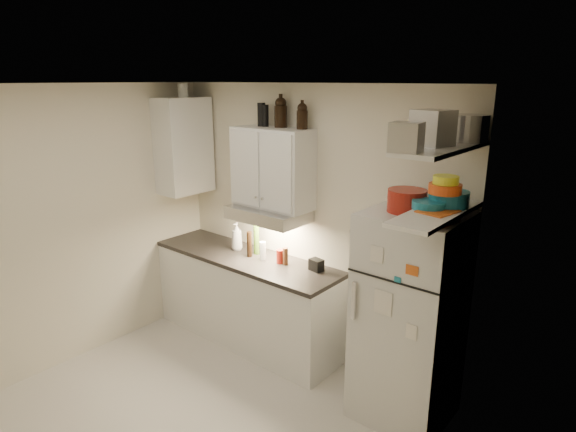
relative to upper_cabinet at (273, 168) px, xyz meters
The scene contains 36 objects.
floor 2.29m from the upper_cabinet, 77.33° to the right, with size 3.20×3.00×0.02m, color beige.
ceiling 1.58m from the upper_cabinet, 77.33° to the right, with size 3.20×3.00×0.02m, color white.
back_wall 0.63m from the upper_cabinet, 30.26° to the left, with size 3.20×0.02×2.60m, color beige.
left_wall 1.94m from the upper_cabinet, 134.46° to the right, with size 0.02×3.00×2.60m, color beige.
right_wall 2.39m from the upper_cabinet, 34.95° to the right, with size 0.02×3.00×2.60m, color beige.
base_cabinet 1.41m from the upper_cabinet, 151.63° to the right, with size 2.10×0.60×0.88m, color white.
countertop 0.97m from the upper_cabinet, 151.63° to the right, with size 2.10×0.62×0.04m, color black.
upper_cabinet is the anchor object (origin of this frame).
side_cabinet 1.15m from the upper_cabinet, behind, with size 0.33×0.55×1.00m, color white.
range_hood 0.44m from the upper_cabinet, 90.00° to the right, with size 0.76×0.46×0.12m, color silver.
fridge 1.84m from the upper_cabinet, ahead, with size 0.70×0.68×1.70m, color silver.
shelf_hi 1.82m from the upper_cabinet, 10.05° to the right, with size 0.30×0.95×0.03m, color white.
shelf_lo 1.78m from the upper_cabinet, 10.05° to the right, with size 0.30×0.95×0.03m, color white.
knife_strip 1.13m from the upper_cabinet, ahead, with size 0.42×0.02×0.03m, color black.
dutch_oven 1.49m from the upper_cabinet, ahead, with size 0.28×0.28×0.16m, color maroon.
book_stack 1.79m from the upper_cabinet, 10.41° to the right, with size 0.20×0.25×0.08m, color #CD5819.
spice_jar 1.58m from the upper_cabinet, ahead, with size 0.06×0.06×0.11m, color silver.
stock_pot 1.86m from the upper_cabinet, ahead, with size 0.26×0.26×0.18m, color silver.
tin_a 1.79m from the upper_cabinet, 11.28° to the right, with size 0.23×0.21×0.23m, color #AAAAAD.
tin_b 1.89m from the upper_cabinet, 22.67° to the right, with size 0.18×0.18×0.18m, color #AAAAAD.
bowl_teal 1.76m from the upper_cabinet, ahead, with size 0.28×0.28×0.11m, color teal.
bowl_orange 1.78m from the upper_cabinet, ahead, with size 0.22×0.22×0.07m, color #ED4F16.
bowl_yellow 1.78m from the upper_cabinet, ahead, with size 0.17×0.17×0.06m, color yellow.
plates 1.70m from the upper_cabinet, ahead, with size 0.23×0.23×0.06m, color teal.
growler_a 0.52m from the upper_cabinet, 60.50° to the left, with size 0.12×0.12×0.28m, color black, non-canonical shape.
growler_b 0.58m from the upper_cabinet, 14.04° to the left, with size 0.10×0.10×0.24m, color black, non-canonical shape.
thermos_a 0.50m from the upper_cabinet, 160.42° to the left, with size 0.07×0.07×0.20m, color black.
thermos_b 0.51m from the upper_cabinet, 166.94° to the left, with size 0.08×0.08×0.22m, color black.
side_jar 1.30m from the upper_cabinet, behind, with size 0.10×0.10×0.14m, color silver.
soap_bottle 0.87m from the upper_cabinet, behind, with size 0.12×0.13×0.32m, color white.
pepper_mill 0.85m from the upper_cabinet, 15.64° to the right, with size 0.05×0.05×0.17m, color #5B321B.
oil_bottle 0.78m from the upper_cabinet, behind, with size 0.06×0.06×0.30m, color #416619.
vinegar_bottle 0.81m from the upper_cabinet, 149.84° to the right, with size 0.05×0.05×0.26m, color black.
clear_bottle 0.82m from the upper_cabinet, 115.95° to the right, with size 0.06×0.06×0.18m, color silver.
red_jar 0.85m from the upper_cabinet, 24.91° to the right, with size 0.07×0.07×0.14m, color maroon.
caddy 1.00m from the upper_cabinet, ahead, with size 0.13×0.09×0.11m, color black.
Camera 1 is at (2.67, -2.02, 2.64)m, focal length 30.00 mm.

